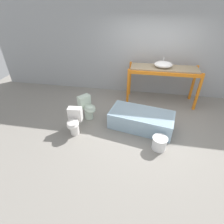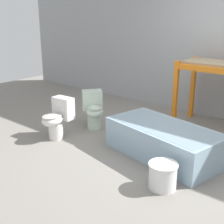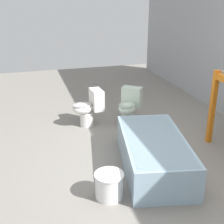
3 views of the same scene
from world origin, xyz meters
name	(u,v)px [view 3 (image 3 of 3)]	position (x,y,z in m)	size (l,w,h in m)	color
ground_plane	(178,171)	(0.00, 0.00, 0.00)	(12.00, 12.00, 0.00)	gray
bathtub_main	(154,151)	(-0.18, -0.28, 0.25)	(1.71, 1.07, 0.44)	#99B7CC
toilet_near	(129,106)	(-1.65, -0.11, 0.33)	(0.60, 0.56, 0.63)	silver
toilet_far	(89,107)	(-1.79, -0.79, 0.33)	(0.35, 0.54, 0.63)	white
bucket_white	(109,185)	(0.26, -1.01, 0.16)	(0.34, 0.34, 0.30)	white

